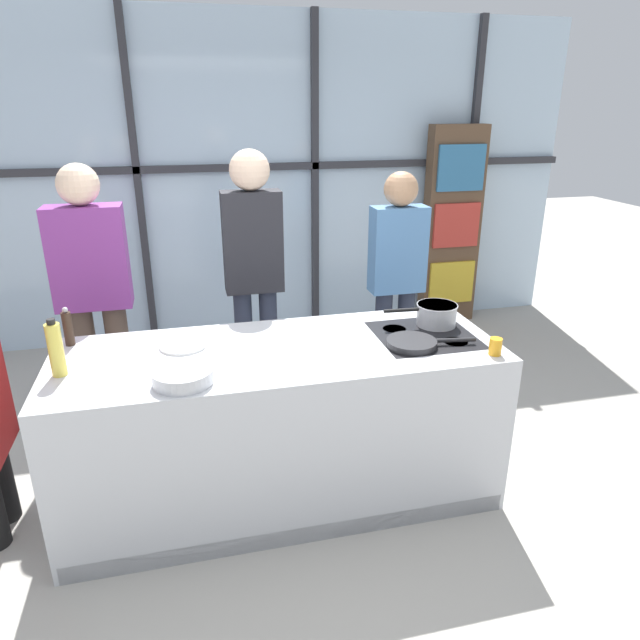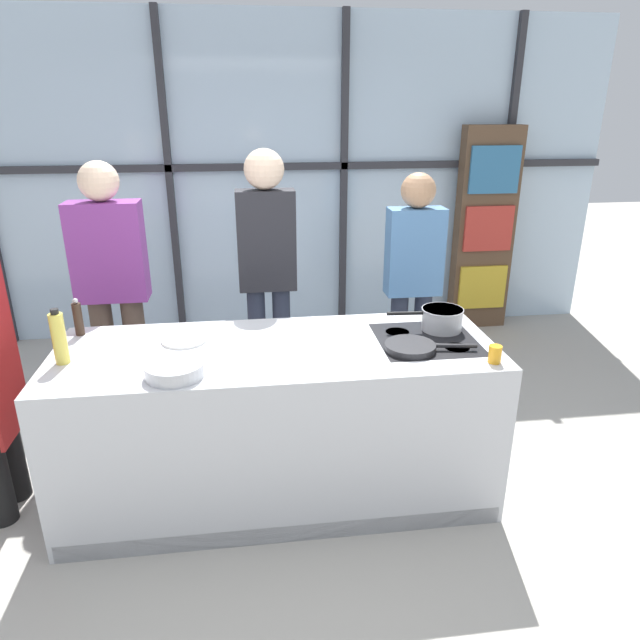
{
  "view_description": "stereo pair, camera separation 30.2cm",
  "coord_description": "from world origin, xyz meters",
  "px_view_note": "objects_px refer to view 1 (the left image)",
  "views": [
    {
      "loc": [
        -0.42,
        -2.65,
        2.07
      ],
      "look_at": [
        0.24,
        0.1,
        0.99
      ],
      "focal_mm": 32.0,
      "sensor_mm": 36.0,
      "label": 1
    },
    {
      "loc": [
        -0.13,
        -2.7,
        2.07
      ],
      "look_at": [
        0.24,
        0.1,
        0.99
      ],
      "focal_mm": 32.0,
      "sensor_mm": 36.0,
      "label": 2
    }
  ],
  "objects_px": {
    "spectator_far_left": "(93,288)",
    "pepper_grinder": "(68,328)",
    "frying_pan": "(413,343)",
    "white_plate": "(183,345)",
    "oil_bottle": "(56,349)",
    "mixing_bowl": "(183,376)",
    "saucepan": "(436,314)",
    "spectator_center_left": "(254,266)",
    "spectator_center_right": "(397,272)",
    "juice_glass_near": "(495,347)"
  },
  "relations": [
    {
      "from": "spectator_center_left",
      "to": "pepper_grinder",
      "type": "xyz_separation_m",
      "value": [
        -1.05,
        -0.65,
        -0.09
      ]
    },
    {
      "from": "spectator_far_left",
      "to": "white_plate",
      "type": "bearing_deg",
      "value": 122.68
    },
    {
      "from": "oil_bottle",
      "to": "frying_pan",
      "type": "bearing_deg",
      "value": -2.39
    },
    {
      "from": "spectator_far_left",
      "to": "white_plate",
      "type": "xyz_separation_m",
      "value": [
        0.52,
        -0.81,
        -0.1
      ]
    },
    {
      "from": "spectator_far_left",
      "to": "mixing_bowl",
      "type": "xyz_separation_m",
      "value": [
        0.52,
        -1.23,
        -0.07
      ]
    },
    {
      "from": "spectator_center_left",
      "to": "spectator_center_right",
      "type": "bearing_deg",
      "value": -180.0
    },
    {
      "from": "white_plate",
      "to": "pepper_grinder",
      "type": "xyz_separation_m",
      "value": [
        -0.57,
        0.16,
        0.09
      ]
    },
    {
      "from": "white_plate",
      "to": "oil_bottle",
      "type": "distance_m",
      "value": 0.61
    },
    {
      "from": "white_plate",
      "to": "pepper_grinder",
      "type": "relative_size",
      "value": 1.15
    },
    {
      "from": "spectator_center_right",
      "to": "oil_bottle",
      "type": "xyz_separation_m",
      "value": [
        -2.04,
        -1.01,
        0.06
      ]
    },
    {
      "from": "spectator_far_left",
      "to": "saucepan",
      "type": "relative_size",
      "value": 4.13
    },
    {
      "from": "pepper_grinder",
      "to": "juice_glass_near",
      "type": "height_order",
      "value": "pepper_grinder"
    },
    {
      "from": "frying_pan",
      "to": "juice_glass_near",
      "type": "distance_m",
      "value": 0.41
    },
    {
      "from": "frying_pan",
      "to": "oil_bottle",
      "type": "xyz_separation_m",
      "value": [
        -1.72,
        0.07,
        0.11
      ]
    },
    {
      "from": "pepper_grinder",
      "to": "saucepan",
      "type": "bearing_deg",
      "value": -5.3
    },
    {
      "from": "spectator_center_left",
      "to": "frying_pan",
      "type": "relative_size",
      "value": 3.88
    },
    {
      "from": "spectator_far_left",
      "to": "mixing_bowl",
      "type": "distance_m",
      "value": 1.33
    },
    {
      "from": "frying_pan",
      "to": "juice_glass_near",
      "type": "bearing_deg",
      "value": -28.77
    },
    {
      "from": "spectator_center_left",
      "to": "saucepan",
      "type": "xyz_separation_m",
      "value": [
        0.92,
        -0.83,
        -0.12
      ]
    },
    {
      "from": "frying_pan",
      "to": "white_plate",
      "type": "relative_size",
      "value": 1.95
    },
    {
      "from": "white_plate",
      "to": "mixing_bowl",
      "type": "distance_m",
      "value": 0.42
    },
    {
      "from": "spectator_far_left",
      "to": "juice_glass_near",
      "type": "bearing_deg",
      "value": 147.87
    },
    {
      "from": "saucepan",
      "to": "oil_bottle",
      "type": "relative_size",
      "value": 1.53
    },
    {
      "from": "saucepan",
      "to": "juice_glass_near",
      "type": "bearing_deg",
      "value": -75.23
    },
    {
      "from": "oil_bottle",
      "to": "juice_glass_near",
      "type": "relative_size",
      "value": 3.18
    },
    {
      "from": "spectator_far_left",
      "to": "pepper_grinder",
      "type": "bearing_deg",
      "value": 85.82
    },
    {
      "from": "spectator_center_right",
      "to": "saucepan",
      "type": "height_order",
      "value": "spectator_center_right"
    },
    {
      "from": "spectator_center_right",
      "to": "white_plate",
      "type": "height_order",
      "value": "spectator_center_right"
    },
    {
      "from": "saucepan",
      "to": "spectator_center_left",
      "type": "bearing_deg",
      "value": 137.84
    },
    {
      "from": "saucepan",
      "to": "spectator_far_left",
      "type": "bearing_deg",
      "value": 156.55
    },
    {
      "from": "mixing_bowl",
      "to": "juice_glass_near",
      "type": "height_order",
      "value": "juice_glass_near"
    },
    {
      "from": "spectator_center_left",
      "to": "pepper_grinder",
      "type": "relative_size",
      "value": 8.67
    },
    {
      "from": "spectator_far_left",
      "to": "spectator_center_left",
      "type": "relative_size",
      "value": 0.97
    },
    {
      "from": "white_plate",
      "to": "mixing_bowl",
      "type": "xyz_separation_m",
      "value": [
        -0.01,
        -0.42,
        0.03
      ]
    },
    {
      "from": "spectator_center_right",
      "to": "saucepan",
      "type": "distance_m",
      "value": 0.84
    },
    {
      "from": "pepper_grinder",
      "to": "spectator_center_right",
      "type": "bearing_deg",
      "value": 17.62
    },
    {
      "from": "saucepan",
      "to": "oil_bottle",
      "type": "distance_m",
      "value": 1.97
    },
    {
      "from": "spectator_center_right",
      "to": "oil_bottle",
      "type": "relative_size",
      "value": 5.94
    },
    {
      "from": "pepper_grinder",
      "to": "oil_bottle",
      "type": "bearing_deg",
      "value": -88.42
    },
    {
      "from": "mixing_bowl",
      "to": "white_plate",
      "type": "bearing_deg",
      "value": 89.2
    },
    {
      "from": "spectator_center_right",
      "to": "juice_glass_near",
      "type": "height_order",
      "value": "spectator_center_right"
    },
    {
      "from": "mixing_bowl",
      "to": "oil_bottle",
      "type": "bearing_deg",
      "value": 158.59
    },
    {
      "from": "spectator_center_right",
      "to": "white_plate",
      "type": "xyz_separation_m",
      "value": [
        -1.48,
        -0.81,
        -0.06
      ]
    },
    {
      "from": "spectator_center_right",
      "to": "mixing_bowl",
      "type": "height_order",
      "value": "spectator_center_right"
    },
    {
      "from": "spectator_center_left",
      "to": "white_plate",
      "type": "relative_size",
      "value": 7.55
    },
    {
      "from": "pepper_grinder",
      "to": "white_plate",
      "type": "bearing_deg",
      "value": -15.96
    },
    {
      "from": "white_plate",
      "to": "oil_bottle",
      "type": "bearing_deg",
      "value": -160.42
    },
    {
      "from": "spectator_center_right",
      "to": "pepper_grinder",
      "type": "relative_size",
      "value": 7.91
    },
    {
      "from": "spectator_center_left",
      "to": "oil_bottle",
      "type": "relative_size",
      "value": 6.52
    },
    {
      "from": "oil_bottle",
      "to": "spectator_center_left",
      "type": "bearing_deg",
      "value": 44.29
    }
  ]
}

